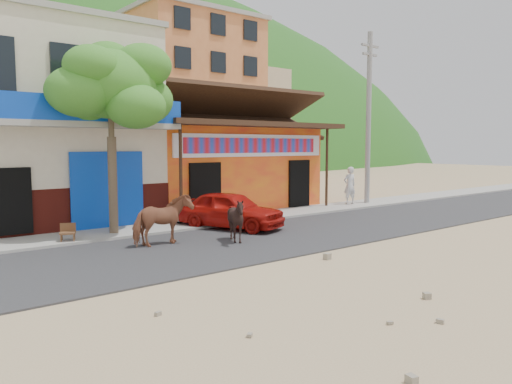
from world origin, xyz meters
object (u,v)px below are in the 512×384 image
Objects in this scene: tree at (112,137)px; pedestrian at (350,185)px; cow_tan at (163,220)px; cafe_chair_left at (67,225)px; scooter at (193,210)px; red_car at (231,210)px; cow_dark at (237,220)px; utility_pole at (368,118)px.

tree is 3.44× the size of pedestrian.
cow_tan is 0.97× the size of pedestrian.
cow_tan reaches higher than cafe_chair_left.
pedestrian reaches higher than scooter.
cafe_chair_left is (-5.20, 0.82, -0.09)m from red_car.
red_car is at bearing 13.31° from cafe_chair_left.
tree reaches higher than scooter.
pedestrian reaches higher than cow_dark.
cow_dark reaches higher than cafe_chair_left.
cow_dark is at bearing -144.72° from red_car.
red_car is at bearing 125.24° from cow_dark.
utility_pole is 4.59× the size of pedestrian.
red_car is 1.63m from scooter.
cow_dark is at bearing 35.91° from pedestrian.
red_car is (3.20, 1.13, -0.08)m from cow_tan.
cow_tan reaches higher than cow_dark.
scooter is at bearing 31.06° from cafe_chair_left.
pedestrian is 13.29m from cafe_chair_left.
cafe_chair_left is (-2.00, 1.95, -0.17)m from cow_tan.
red_car is at bearing -19.48° from tree.
cow_dark is 2.45m from red_car.
cafe_chair_left is at bearing -149.17° from cow_dark.
cow_dark is (1.90, -0.95, -0.07)m from cow_tan.
red_car is 5.27m from cafe_chair_left.
cow_dark is at bearing -55.44° from tree.
cow_dark is 0.74× the size of pedestrian.
scooter is at bearing 145.09° from cow_dark.
cafe_chair_left is at bearing -177.39° from utility_pole.
tree is 4.03m from scooter.
cafe_chair_left is at bearing 148.49° from red_car.
cow_tan reaches higher than scooter.
tree is 1.61× the size of red_car.
tree reaches higher than cafe_chair_left.
cow_tan reaches higher than red_car.
red_car is (3.61, -1.28, -2.44)m from tree.
utility_pole reaches higher than cafe_chair_left.
red_car is 2.20× the size of scooter.
cow_dark is 0.35× the size of red_car.
red_car reaches higher than scooter.
pedestrian is at bearing 25.64° from cafe_chair_left.
pedestrian is (8.06, 1.60, 0.32)m from red_car.
cafe_chair_left is at bearing -163.96° from tree.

